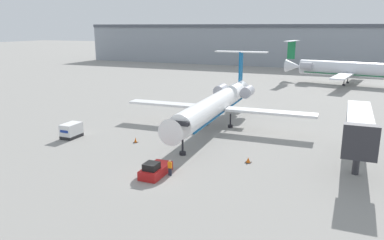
{
  "coord_description": "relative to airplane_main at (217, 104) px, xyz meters",
  "views": [
    {
      "loc": [
        17.3,
        -31.62,
        15.06
      ],
      "look_at": [
        0.0,
        10.21,
        3.71
      ],
      "focal_mm": 35.0,
      "sensor_mm": 36.0,
      "label": 1
    }
  ],
  "objects": [
    {
      "name": "ground_plane",
      "position": [
        0.41,
        -20.98,
        -3.74
      ],
      "size": [
        600.0,
        600.0,
        0.0
      ],
      "primitive_type": "plane",
      "color": "gray"
    },
    {
      "name": "terminal_building",
      "position": [
        0.41,
        99.02,
        4.22
      ],
      "size": [
        180.0,
        16.8,
        15.86
      ],
      "color": "#8C939E",
      "rests_on": "ground"
    },
    {
      "name": "airplane_main",
      "position": [
        0.0,
        0.0,
        0.0
      ],
      "size": [
        29.35,
        32.66,
        10.66
      ],
      "color": "white",
      "rests_on": "ground"
    },
    {
      "name": "pushback_tug",
      "position": [
        0.29,
        -20.43,
        -3.15
      ],
      "size": [
        1.96,
        4.28,
        1.64
      ],
      "color": "#B21919",
      "rests_on": "ground"
    },
    {
      "name": "luggage_cart",
      "position": [
        -16.88,
        -12.84,
        -2.72
      ],
      "size": [
        1.87,
        2.89,
        2.03
      ],
      "color": "#232326",
      "rests_on": "ground"
    },
    {
      "name": "worker_near_tug",
      "position": [
        1.73,
        -19.95,
        -2.83
      ],
      "size": [
        0.4,
        0.24,
        1.75
      ],
      "color": "#232838",
      "rests_on": "ground"
    },
    {
      "name": "traffic_cone_left",
      "position": [
        -7.48,
        -11.43,
        -3.41
      ],
      "size": [
        0.52,
        0.52,
        0.7
      ],
      "color": "black",
      "rests_on": "ground"
    },
    {
      "name": "traffic_cone_right",
      "position": [
        8.3,
        -13.12,
        -3.45
      ],
      "size": [
        0.69,
        0.69,
        0.62
      ],
      "color": "black",
      "rests_on": "ground"
    },
    {
      "name": "airplane_parked_far_left",
      "position": [
        18.92,
        54.65,
        0.33
      ],
      "size": [
        36.28,
        31.11,
        11.15
      ],
      "color": "silver",
      "rests_on": "ground"
    },
    {
      "name": "jet_bridge",
      "position": [
        19.51,
        -8.94,
        0.72
      ],
      "size": [
        3.2,
        15.08,
        6.19
      ],
      "color": "#2D2D33",
      "rests_on": "ground"
    }
  ]
}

